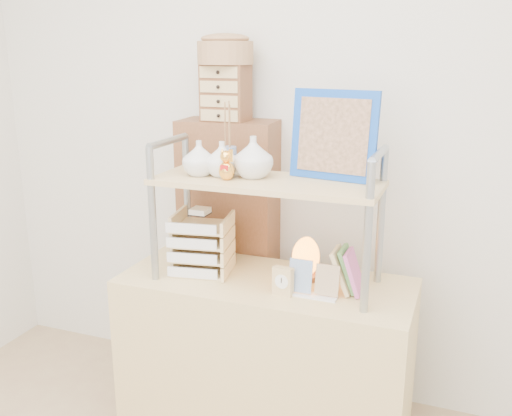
{
  "coord_description": "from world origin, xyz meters",
  "views": [
    {
      "loc": [
        0.74,
        -0.85,
        1.66
      ],
      "look_at": [
        -0.04,
        1.2,
        1.05
      ],
      "focal_mm": 40.0,
      "sensor_mm": 36.0,
      "label": 1
    }
  ],
  "objects_px": {
    "desk": "(265,361)",
    "letter_tray": "(202,247)",
    "cabinet": "(230,258)",
    "salt_lamp": "(306,258)"
  },
  "relations": [
    {
      "from": "desk",
      "to": "letter_tray",
      "type": "bearing_deg",
      "value": -178.29
    },
    {
      "from": "desk",
      "to": "cabinet",
      "type": "height_order",
      "value": "cabinet"
    },
    {
      "from": "desk",
      "to": "salt_lamp",
      "type": "relative_size",
      "value": 6.58
    },
    {
      "from": "cabinet",
      "to": "letter_tray",
      "type": "height_order",
      "value": "cabinet"
    },
    {
      "from": "salt_lamp",
      "to": "desk",
      "type": "bearing_deg",
      "value": -155.73
    },
    {
      "from": "letter_tray",
      "to": "salt_lamp",
      "type": "bearing_deg",
      "value": 9.87
    },
    {
      "from": "cabinet",
      "to": "letter_tray",
      "type": "xyz_separation_m",
      "value": [
        0.04,
        -0.38,
        0.19
      ]
    },
    {
      "from": "letter_tray",
      "to": "salt_lamp",
      "type": "relative_size",
      "value": 1.55
    },
    {
      "from": "cabinet",
      "to": "letter_tray",
      "type": "relative_size",
      "value": 4.79
    },
    {
      "from": "desk",
      "to": "letter_tray",
      "type": "relative_size",
      "value": 4.26
    }
  ]
}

